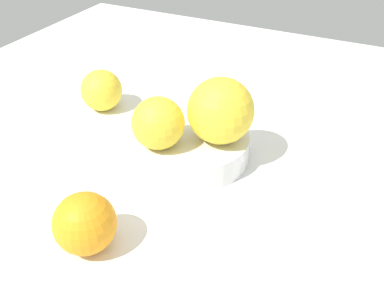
{
  "coord_description": "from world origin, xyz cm",
  "views": [
    {
      "loc": [
        -22.79,
        46.48,
        36.74
      ],
      "look_at": [
        0.0,
        0.0,
        2.21
      ],
      "focal_mm": 42.23,
      "sensor_mm": 36.0,
      "label": 1
    }
  ],
  "objects": [
    {
      "name": "fruit_bowl",
      "position": [
        0.0,
        0.0,
        1.74
      ],
      "size": [
        15.73,
        15.73,
        3.68
      ],
      "color": "white",
      "rests_on": "ground_plane"
    },
    {
      "name": "orange_loose_1",
      "position": [
        19.38,
        -6.1,
        3.37
      ],
      "size": [
        6.74,
        6.74,
        6.74
      ],
      "primitive_type": "sphere",
      "color": "yellow",
      "rests_on": "ground_plane"
    },
    {
      "name": "orange_in_bowl_1",
      "position": [
        2.74,
        4.22,
        7.11
      ],
      "size": [
        6.86,
        6.86,
        6.86
      ],
      "primitive_type": "sphere",
      "color": "yellow",
      "rests_on": "fruit_bowl"
    },
    {
      "name": "ground_plane",
      "position": [
        0.0,
        0.0,
        -1.0
      ],
      "size": [
        110.0,
        110.0,
        2.0
      ],
      "primitive_type": "cube",
      "color": "white"
    },
    {
      "name": "orange_loose_0",
      "position": [
        2.73,
        20.13,
        3.4
      ],
      "size": [
        6.8,
        6.8,
        6.8
      ],
      "primitive_type": "sphere",
      "color": "orange",
      "rests_on": "ground_plane"
    },
    {
      "name": "orange_in_bowl_0",
      "position": [
        -3.77,
        -0.67,
        8.07
      ],
      "size": [
        8.77,
        8.77,
        8.77
      ],
      "primitive_type": "sphere",
      "color": "yellow",
      "rests_on": "fruit_bowl"
    }
  ]
}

